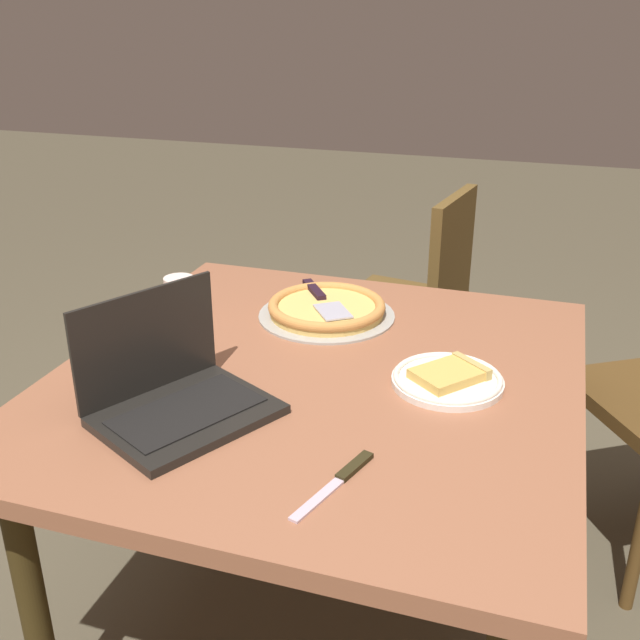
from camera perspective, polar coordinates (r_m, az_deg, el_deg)
ground_plane at (r=2.03m, az=-0.13°, el=-21.84°), size 12.00×12.00×0.00m
dining_table at (r=1.64m, az=-0.15°, el=-6.18°), size 1.16×1.10×0.70m
laptop at (r=1.46m, az=-11.08°, el=-5.37°), size 0.39×0.36×0.23m
pizza_plate at (r=1.57m, az=9.78°, el=-4.43°), size 0.23×0.23×0.04m
pizza_tray at (r=1.88m, az=0.51°, el=0.88°), size 0.34×0.34×0.04m
table_knife at (r=1.27m, az=1.63°, el=-12.01°), size 0.22×0.08×0.01m
drink_cup at (r=1.90m, az=-10.66°, el=1.79°), size 0.08×0.08×0.10m
chair_far at (r=2.62m, az=7.62°, el=1.97°), size 0.44×0.44×0.85m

